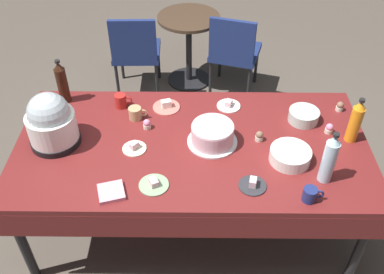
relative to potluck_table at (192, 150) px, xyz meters
The scene contains 25 objects.
ground 0.69m from the potluck_table, ahead, with size 9.00×9.00×0.00m, color brown.
potluck_table is the anchor object (origin of this frame).
frosted_layer_cake 0.18m from the potluck_table, ahead, with size 0.31×0.31×0.13m.
slow_cooker 0.88m from the potluck_table, behind, with size 0.31×0.31×0.36m.
glass_salad_bowl 0.77m from the potluck_table, 17.66° to the left, with size 0.20×0.20×0.08m, color #B2C6BC.
ceramic_snack_bowl 0.61m from the potluck_table, 14.27° to the right, with size 0.24×0.24×0.08m, color silver.
dessert_plate_coral 0.41m from the potluck_table, 116.38° to the left, with size 0.19×0.19×0.06m.
dessert_plate_cream 0.37m from the potluck_table, behind, with size 0.15×0.15×0.05m.
dessert_plate_sage 0.42m from the potluck_table, 120.46° to the right, with size 0.17×0.17×0.05m.
dessert_plate_white 0.46m from the potluck_table, 56.91° to the left, with size 0.16×0.16×0.05m.
dessert_plate_charcoal 0.50m from the potluck_table, 46.26° to the right, with size 0.16×0.16×0.05m.
cupcake_lemon 1.06m from the potluck_table, 19.06° to the left, with size 0.05×0.05×0.07m.
cupcake_cocoa 0.34m from the potluck_table, 153.94° to the left, with size 0.05×0.05×0.07m.
cupcake_mint 0.43m from the potluck_table, ahead, with size 0.05×0.05×0.07m.
cupcake_vanilla 0.89m from the potluck_table, ahead, with size 0.05×0.05×0.07m.
soda_bottle_cola 1.01m from the potluck_table, 153.70° to the left, with size 0.07×0.07×0.32m.
soda_bottle_water 0.84m from the potluck_table, 21.53° to the right, with size 0.08×0.08×0.34m.
soda_bottle_orange_juice 1.02m from the potluck_table, ahead, with size 0.08×0.08×0.31m.
coffee_mug_tan 0.46m from the potluck_table, 146.93° to the left, with size 0.12×0.09×0.08m.
coffee_mug_navy 0.79m from the potluck_table, 35.37° to the right, with size 0.12×0.08×0.08m.
coffee_mug_red 0.62m from the potluck_table, 142.73° to the left, with size 0.12×0.08×0.10m.
paper_napkin_stack 0.61m from the potluck_table, 136.25° to the right, with size 0.14×0.14×0.02m, color pink.
maroon_chair_left 1.70m from the potluck_table, 108.88° to the left, with size 0.45×0.45×0.85m.
maroon_chair_right 1.66m from the potluck_table, 76.73° to the left, with size 0.55×0.55×0.85m.
round_cafe_table 1.84m from the potluck_table, 91.57° to the left, with size 0.60×0.60×0.72m.
Camera 1 is at (0.02, -2.01, 2.56)m, focal length 40.57 mm.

